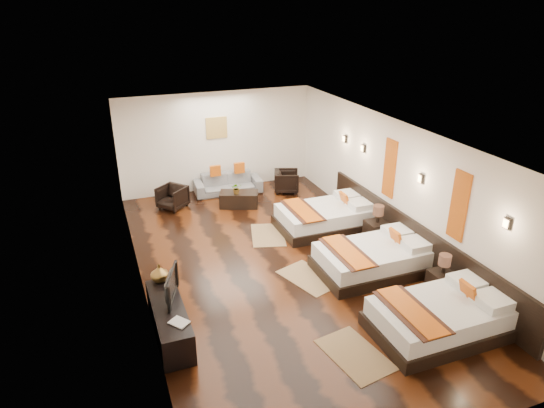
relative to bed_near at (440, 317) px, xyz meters
name	(u,v)px	position (x,y,z in m)	size (l,w,h in m)	color
floor	(279,265)	(-1.70, 2.97, -0.29)	(5.50, 9.50, 0.01)	black
ceiling	(279,135)	(-1.70, 2.97, 2.51)	(5.50, 9.50, 0.01)	white
back_wall	(217,141)	(-1.70, 7.72, 1.11)	(5.50, 0.01, 2.80)	silver
left_wall	(136,225)	(-4.45, 2.97, 1.11)	(0.01, 9.50, 2.80)	silver
right_wall	(397,186)	(1.05, 2.97, 1.11)	(0.01, 9.50, 2.80)	silver
headboard_panel	(413,241)	(1.01, 2.17, 0.16)	(0.08, 6.60, 0.90)	black
bed_near	(440,317)	(0.00, 0.00, 0.00)	(2.22, 1.39, 0.85)	black
bed_mid	(373,258)	(0.00, 2.07, 0.00)	(2.22, 1.39, 0.85)	black
bed_far	(325,217)	(0.00, 4.22, 0.00)	(2.22, 1.39, 0.85)	black
nightstand_a	(442,281)	(0.75, 0.90, 0.01)	(0.42, 0.42, 0.84)	black
nightstand_b	(377,230)	(0.75, 3.13, 0.03)	(0.46, 0.46, 0.91)	black
jute_mat_near	(355,355)	(-1.59, -0.01, -0.28)	(0.75, 1.20, 0.01)	olive
jute_mat_mid	(309,278)	(-1.32, 2.29, -0.28)	(0.75, 1.20, 0.01)	olive
jute_mat_far	(268,235)	(-1.43, 4.33, -0.28)	(0.75, 1.20, 0.01)	olive
tv_console	(169,320)	(-4.20, 1.54, -0.01)	(0.50, 1.80, 0.55)	black
tv	(168,286)	(-4.15, 1.76, 0.50)	(0.84, 0.11, 0.48)	black
book	(174,326)	(-4.20, 0.96, 0.27)	(0.22, 0.29, 0.03)	black
figurine	(159,273)	(-4.20, 2.34, 0.42)	(0.31, 0.31, 0.32)	brown
sofa	(228,183)	(-1.55, 7.26, -0.01)	(1.89, 0.74, 0.55)	slate
armchair_left	(172,197)	(-3.22, 6.73, 0.01)	(0.65, 0.67, 0.61)	black
armchair_right	(287,181)	(0.04, 6.74, 0.02)	(0.67, 0.69, 0.63)	black
coffee_table	(239,199)	(-1.55, 6.21, -0.09)	(1.00, 0.50, 0.40)	black
table_plant	(237,188)	(-1.63, 6.14, 0.26)	(0.27, 0.23, 0.30)	#2D5E1F
orange_panel_a	(459,206)	(1.03, 1.07, 1.41)	(0.04, 0.40, 1.30)	#D86014
orange_panel_b	(390,168)	(1.03, 3.27, 1.41)	(0.04, 0.40, 1.30)	#D86014
sconce_near	(507,223)	(1.01, -0.03, 1.56)	(0.07, 0.12, 0.18)	black
sconce_mid	(421,178)	(1.01, 2.17, 1.56)	(0.07, 0.12, 0.18)	black
sconce_far	(363,148)	(1.01, 4.37, 1.56)	(0.07, 0.12, 0.18)	black
sconce_lounge	(345,139)	(1.01, 5.27, 1.56)	(0.07, 0.12, 0.18)	black
gold_artwork	(217,128)	(-1.70, 7.70, 1.51)	(0.60, 0.04, 0.60)	#AD873F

